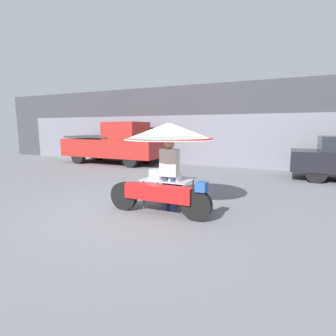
{
  "coord_description": "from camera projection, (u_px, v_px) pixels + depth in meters",
  "views": [
    {
      "loc": [
        2.81,
        -4.83,
        1.82
      ],
      "look_at": [
        0.41,
        0.41,
        0.92
      ],
      "focal_mm": 28.0,
      "sensor_mm": 36.0,
      "label": 1
    }
  ],
  "objects": [
    {
      "name": "ground_plane",
      "position": [
        143.0,
        211.0,
        5.77
      ],
      "size": [
        36.0,
        36.0,
        0.0
      ],
      "primitive_type": "plane",
      "color": "slate"
    },
    {
      "name": "shopfront_building",
      "position": [
        226.0,
        126.0,
        12.91
      ],
      "size": [
        28.0,
        2.06,
        3.82
      ],
      "color": "#38383D",
      "rests_on": "ground"
    },
    {
      "name": "vendor_motorcycle_cart",
      "position": [
        168.0,
        142.0,
        5.73
      ],
      "size": [
        2.31,
        1.97,
        1.92
      ],
      "color": "black",
      "rests_on": "ground"
    },
    {
      "name": "vendor_person",
      "position": [
        169.0,
        171.0,
        5.63
      ],
      "size": [
        0.38,
        0.22,
        1.58
      ],
      "color": "navy",
      "rests_on": "ground"
    },
    {
      "name": "pickup_truck",
      "position": [
        115.0,
        144.0,
        13.14
      ],
      "size": [
        5.17,
        1.85,
        2.08
      ],
      "color": "black",
      "rests_on": "ground"
    }
  ]
}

